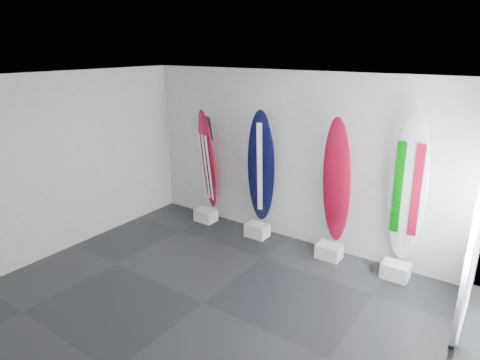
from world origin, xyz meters
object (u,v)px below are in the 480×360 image
Objects in this scene: surfboard_usa at (208,160)px; surfboard_navy at (261,168)px; surfboard_italy at (408,190)px; surfboard_swiss at (337,182)px.

surfboard_usa is 0.95× the size of surfboard_navy.
surfboard_navy is 0.92× the size of surfboard_italy.
surfboard_navy reaches higher than surfboard_usa.
surfboard_italy reaches higher than surfboard_swiss.
surfboard_italy is at bearing -21.70° from surfboard_navy.
surfboard_italy is at bearing 16.14° from surfboard_usa.
surfboard_swiss is at bearing 179.25° from surfboard_italy.
surfboard_swiss is at bearing 16.14° from surfboard_usa.
surfboard_navy is at bearing 179.25° from surfboard_italy.
surfboard_usa is 0.87× the size of surfboard_italy.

